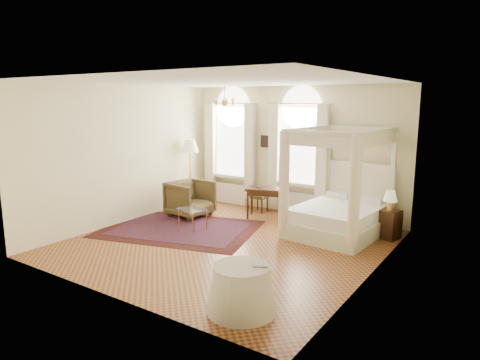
# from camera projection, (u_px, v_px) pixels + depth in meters

# --- Properties ---
(ground) EXTENTS (6.00, 6.00, 0.00)m
(ground) POSITION_uv_depth(u_px,v_px,m) (227.00, 243.00, 8.93)
(ground) COLOR #9E592E
(ground) RESTS_ON ground
(room_walls) EXTENTS (6.00, 6.00, 6.00)m
(room_walls) POSITION_uv_depth(u_px,v_px,m) (226.00, 149.00, 8.57)
(room_walls) COLOR #FFF8C2
(room_walls) RESTS_ON ground
(window_left) EXTENTS (1.62, 0.27, 3.29)m
(window_left) POSITION_uv_depth(u_px,v_px,m) (231.00, 152.00, 12.05)
(window_left) COLOR white
(window_left) RESTS_ON room_walls
(window_right) EXTENTS (1.62, 0.27, 3.29)m
(window_right) POSITION_uv_depth(u_px,v_px,m) (298.00, 158.00, 10.90)
(window_right) COLOR white
(window_right) RESTS_ON room_walls
(chandelier) EXTENTS (0.51, 0.45, 0.50)m
(chandelier) POSITION_uv_depth(u_px,v_px,m) (225.00, 102.00, 9.88)
(chandelier) COLOR #BE873F
(chandelier) RESTS_ON room_walls
(wall_pictures) EXTENTS (2.54, 0.03, 0.39)m
(wall_pictures) POSITION_uv_depth(u_px,v_px,m) (296.00, 142.00, 10.97)
(wall_pictures) COLOR black
(wall_pictures) RESTS_ON room_walls
(canopy_bed) EXTENTS (1.96, 2.33, 2.35)m
(canopy_bed) POSITION_uv_depth(u_px,v_px,m) (338.00, 211.00, 9.40)
(canopy_bed) COLOR beige
(canopy_bed) RESTS_ON ground
(nightstand) EXTENTS (0.54, 0.51, 0.63)m
(nightstand) POSITION_uv_depth(u_px,v_px,m) (388.00, 224.00, 9.20)
(nightstand) COLOR #371F0F
(nightstand) RESTS_ON ground
(nightstand_lamp) EXTENTS (0.30, 0.30, 0.43)m
(nightstand_lamp) POSITION_uv_depth(u_px,v_px,m) (390.00, 197.00, 9.03)
(nightstand_lamp) COLOR #BE873F
(nightstand_lamp) RESTS_ON nightstand
(writing_desk) EXTENTS (1.15, 0.84, 0.78)m
(writing_desk) POSITION_uv_depth(u_px,v_px,m) (267.00, 192.00, 10.71)
(writing_desk) COLOR #371F0F
(writing_desk) RESTS_ON ground
(laptop) EXTENTS (0.41, 0.34, 0.03)m
(laptop) POSITION_uv_depth(u_px,v_px,m) (259.00, 186.00, 10.83)
(laptop) COLOR black
(laptop) RESTS_ON writing_desk
(stool) EXTENTS (0.41, 0.41, 0.46)m
(stool) POSITION_uv_depth(u_px,v_px,m) (260.00, 198.00, 11.38)
(stool) COLOR #4B4620
(stool) RESTS_ON ground
(armchair) EXTENTS (1.09, 1.06, 0.91)m
(armchair) POSITION_uv_depth(u_px,v_px,m) (190.00, 199.00, 10.96)
(armchair) COLOR #47381E
(armchair) RESTS_ON ground
(coffee_table) EXTENTS (0.77, 0.63, 0.46)m
(coffee_table) POSITION_uv_depth(u_px,v_px,m) (192.00, 211.00, 9.89)
(coffee_table) COLOR white
(coffee_table) RESTS_ON ground
(floor_lamp) EXTENTS (0.48, 0.48, 1.88)m
(floor_lamp) POSITION_uv_depth(u_px,v_px,m) (190.00, 149.00, 11.78)
(floor_lamp) COLOR #BE873F
(floor_lamp) RESTS_ON ground
(oriental_rug) EXTENTS (3.99, 3.32, 0.01)m
(oriental_rug) POSITION_uv_depth(u_px,v_px,m) (180.00, 229.00, 9.89)
(oriental_rug) COLOR #3D110E
(oriental_rug) RESTS_ON ground
(side_table) EXTENTS (0.99, 0.99, 0.68)m
(side_table) POSITION_uv_depth(u_px,v_px,m) (242.00, 289.00, 5.98)
(side_table) COLOR white
(side_table) RESTS_ON ground
(book) EXTENTS (0.34, 0.36, 0.03)m
(book) POSITION_uv_depth(u_px,v_px,m) (252.00, 263.00, 5.99)
(book) COLOR black
(book) RESTS_ON side_table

